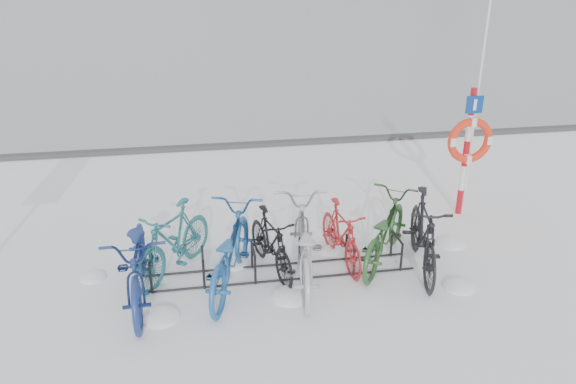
# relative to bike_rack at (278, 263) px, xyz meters

# --- Properties ---
(ground) EXTENTS (900.00, 900.00, 0.00)m
(ground) POSITION_rel_bike_rack_xyz_m (0.00, 0.00, -0.18)
(ground) COLOR white
(ground) RESTS_ON ground
(quay_edge) EXTENTS (400.00, 0.25, 0.10)m
(quay_edge) POSITION_rel_bike_rack_xyz_m (0.00, 5.90, -0.13)
(quay_edge) COLOR #3F3F42
(quay_edge) RESTS_ON ground
(bike_rack) EXTENTS (4.00, 0.48, 0.46)m
(bike_rack) POSITION_rel_bike_rack_xyz_m (0.00, 0.00, 0.00)
(bike_rack) COLOR black
(bike_rack) RESTS_ON ground
(lifebuoy_station) EXTENTS (0.80, 0.23, 4.15)m
(lifebuoy_station) POSITION_rel_bike_rack_xyz_m (3.53, 1.46, 1.21)
(lifebuoy_station) COLOR #AF0E17
(lifebuoy_station) RESTS_ON ground
(bike_0) EXTENTS (0.87, 2.27, 1.18)m
(bike_0) POSITION_rel_bike_rack_xyz_m (-1.92, -0.28, 0.41)
(bike_0) COLOR navy
(bike_0) RESTS_ON ground
(bike_1) EXTENTS (1.45, 1.77, 1.08)m
(bike_1) POSITION_rel_bike_rack_xyz_m (-1.48, 0.31, 0.36)
(bike_1) COLOR #236A71
(bike_1) RESTS_ON ground
(bike_2) EXTENTS (1.36, 2.29, 1.13)m
(bike_2) POSITION_rel_bike_rack_xyz_m (-0.71, -0.16, 0.39)
(bike_2) COLOR #205A9F
(bike_2) RESTS_ON ground
(bike_3) EXTENTS (0.82, 1.65, 0.95)m
(bike_3) POSITION_rel_bike_rack_xyz_m (-0.09, 0.14, 0.30)
(bike_3) COLOR black
(bike_3) RESTS_ON ground
(bike_4) EXTENTS (1.08, 2.33, 1.17)m
(bike_4) POSITION_rel_bike_rack_xyz_m (0.32, -0.20, 0.41)
(bike_4) COLOR #B0B3B9
(bike_4) RESTS_ON ground
(bike_5) EXTENTS (0.63, 1.63, 0.96)m
(bike_5) POSITION_rel_bike_rack_xyz_m (0.99, 0.22, 0.30)
(bike_5) COLOR #B22025
(bike_5) RESTS_ON ground
(bike_6) EXTENTS (1.71, 2.05, 1.05)m
(bike_6) POSITION_rel_bike_rack_xyz_m (1.64, 0.16, 0.35)
(bike_6) COLOR #295527
(bike_6) RESTS_ON ground
(bike_7) EXTENTS (0.97, 2.05, 1.19)m
(bike_7) POSITION_rel_bike_rack_xyz_m (2.12, -0.18, 0.41)
(bike_7) COLOR black
(bike_7) RESTS_ON ground
(snow_drifts) EXTENTS (6.00, 1.87, 0.19)m
(snow_drifts) POSITION_rel_bike_rack_xyz_m (0.39, -0.15, -0.18)
(snow_drifts) COLOR white
(snow_drifts) RESTS_ON ground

